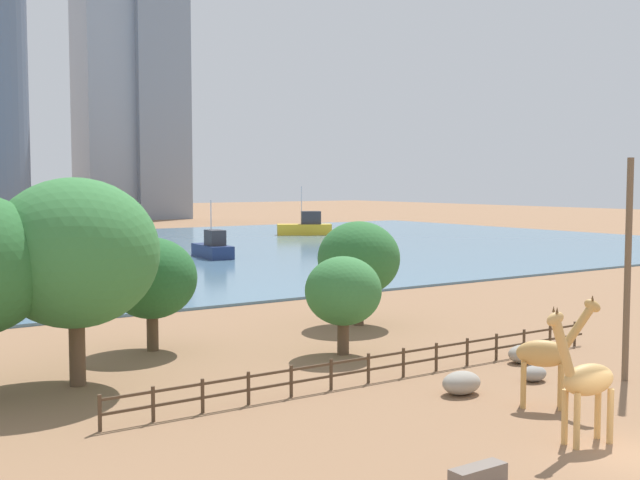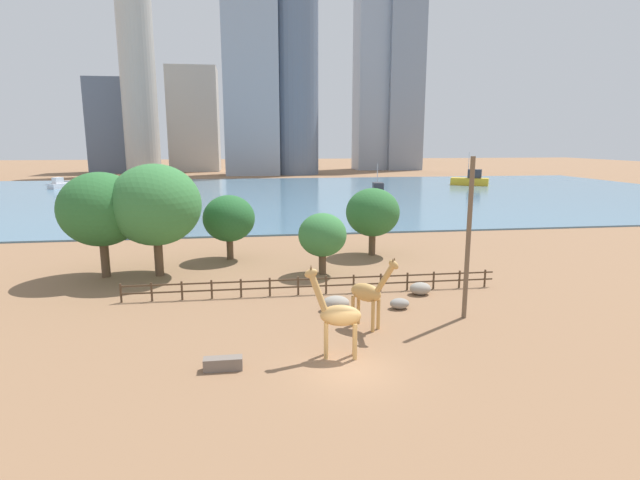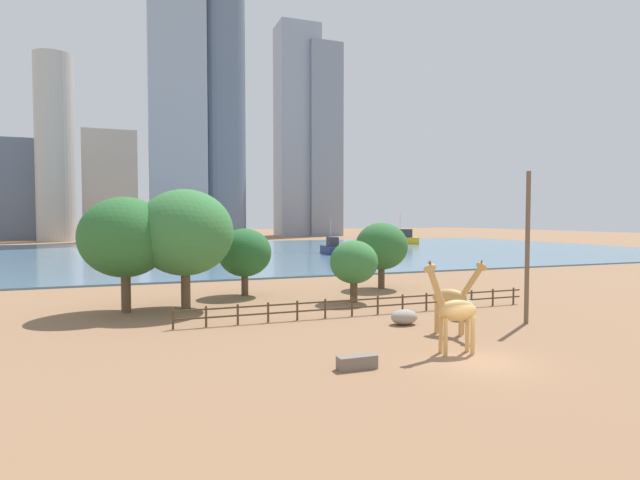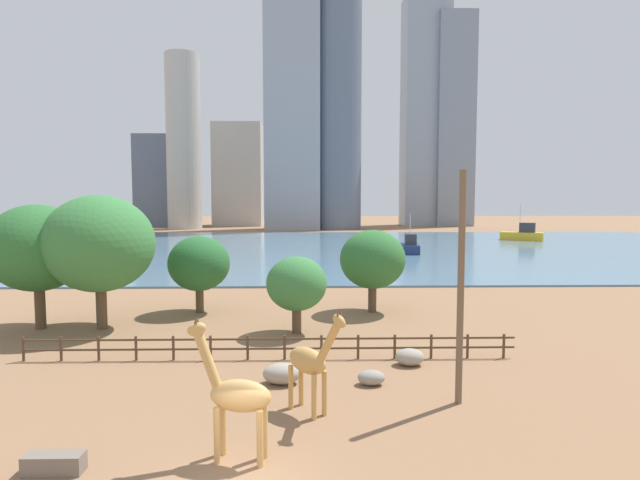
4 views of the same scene
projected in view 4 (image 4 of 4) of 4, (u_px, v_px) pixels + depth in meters
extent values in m
plane|color=#8C6647|center=(298.00, 246.00, 94.30)|extent=(400.00, 400.00, 0.00)
cube|color=slate|center=(298.00, 247.00, 91.30)|extent=(180.00, 86.00, 0.20)
cylinder|color=tan|center=(324.00, 393.00, 19.52)|extent=(0.29, 0.29, 1.79)
cylinder|color=tan|center=(314.00, 397.00, 19.14)|extent=(0.29, 0.29, 1.79)
cylinder|color=tan|center=(301.00, 384.00, 20.52)|extent=(0.29, 0.29, 1.79)
cylinder|color=tan|center=(291.00, 387.00, 20.14)|extent=(0.29, 0.29, 1.79)
ellipsoid|color=tan|center=(307.00, 361.00, 19.74)|extent=(1.91, 1.99, 1.03)
cylinder|color=tan|center=(329.00, 341.00, 18.75)|extent=(1.10, 1.17, 1.86)
ellipsoid|color=tan|center=(339.00, 321.00, 18.32)|extent=(0.75, 0.78, 0.68)
cone|color=brown|center=(341.00, 313.00, 18.35)|extent=(0.13, 0.13, 0.19)
cone|color=brown|center=(338.00, 313.00, 18.24)|extent=(0.13, 0.13, 0.19)
cylinder|color=tan|center=(217.00, 435.00, 15.93)|extent=(0.25, 0.25, 1.83)
cylinder|color=tan|center=(223.00, 427.00, 16.49)|extent=(0.25, 0.25, 1.83)
cylinder|color=tan|center=(260.00, 439.00, 15.72)|extent=(0.25, 0.25, 1.83)
cylinder|color=tan|center=(265.00, 430.00, 16.28)|extent=(0.25, 0.25, 1.83)
ellipsoid|color=tan|center=(241.00, 396.00, 16.01)|extent=(2.13, 1.15, 1.06)
cylinder|color=tan|center=(207.00, 359.00, 16.09)|extent=(1.03, 0.50, 2.01)
ellipsoid|color=tan|center=(197.00, 329.00, 16.07)|extent=(0.81, 0.45, 0.62)
cone|color=brown|center=(195.00, 321.00, 15.96)|extent=(0.11, 0.11, 0.19)
cone|color=brown|center=(197.00, 319.00, 16.13)|extent=(0.11, 0.11, 0.19)
cylinder|color=brown|center=(461.00, 288.00, 20.41)|extent=(0.28, 0.28, 9.66)
ellipsoid|color=gray|center=(371.00, 378.00, 22.81)|extent=(1.25, 0.90, 0.68)
ellipsoid|color=gray|center=(282.00, 374.00, 22.94)|extent=(1.76, 1.26, 0.95)
ellipsoid|color=gray|center=(410.00, 357.00, 25.54)|extent=(1.49, 1.15, 0.86)
cube|color=#72665B|center=(54.00, 463.00, 15.40)|extent=(1.80, 0.60, 0.60)
cylinder|color=#4C3826|center=(23.00, 349.00, 26.18)|extent=(0.14, 0.14, 1.30)
cylinder|color=#4C3826|center=(61.00, 349.00, 26.22)|extent=(0.14, 0.14, 1.30)
cylinder|color=#4C3826|center=(99.00, 349.00, 26.26)|extent=(0.14, 0.14, 1.30)
cylinder|color=#4C3826|center=(136.00, 348.00, 26.31)|extent=(0.14, 0.14, 1.30)
cylinder|color=#4C3826|center=(173.00, 348.00, 26.35)|extent=(0.14, 0.14, 1.30)
cylinder|color=#4C3826|center=(211.00, 348.00, 26.40)|extent=(0.14, 0.14, 1.30)
cylinder|color=#4C3826|center=(248.00, 348.00, 26.44)|extent=(0.14, 0.14, 1.30)
cylinder|color=#4C3826|center=(285.00, 347.00, 26.48)|extent=(0.14, 0.14, 1.30)
cylinder|color=#4C3826|center=(321.00, 347.00, 26.53)|extent=(0.14, 0.14, 1.30)
cylinder|color=#4C3826|center=(358.00, 347.00, 26.57)|extent=(0.14, 0.14, 1.30)
cylinder|color=#4C3826|center=(395.00, 347.00, 26.62)|extent=(0.14, 0.14, 1.30)
cylinder|color=#4C3826|center=(431.00, 346.00, 26.66)|extent=(0.14, 0.14, 1.30)
cylinder|color=#4C3826|center=(468.00, 346.00, 26.71)|extent=(0.14, 0.14, 1.30)
cylinder|color=#4C3826|center=(504.00, 346.00, 26.75)|extent=(0.14, 0.14, 1.30)
cube|color=#4C3826|center=(271.00, 339.00, 26.43)|extent=(26.10, 0.08, 0.10)
cube|color=#4C3826|center=(271.00, 349.00, 26.47)|extent=(26.10, 0.08, 0.10)
cylinder|color=brown|center=(200.00, 300.00, 37.75)|extent=(0.59, 0.59, 1.90)
ellipsoid|color=#26602D|center=(199.00, 263.00, 37.54)|extent=(4.60, 4.60, 4.14)
cylinder|color=brown|center=(102.00, 308.00, 32.80)|extent=(0.68, 0.68, 2.85)
ellipsoid|color=#387A3D|center=(99.00, 244.00, 32.48)|extent=(7.02, 7.02, 6.32)
cylinder|color=brown|center=(372.00, 299.00, 37.89)|extent=(0.63, 0.63, 2.06)
ellipsoid|color=#2D6B33|center=(373.00, 259.00, 37.66)|extent=(4.95, 4.95, 4.46)
cylinder|color=brown|center=(297.00, 320.00, 31.70)|extent=(0.59, 0.59, 1.68)
ellipsoid|color=#387A3D|center=(297.00, 284.00, 31.52)|extent=(3.84, 3.84, 3.45)
cylinder|color=brown|center=(40.00, 307.00, 32.91)|extent=(0.66, 0.66, 2.83)
ellipsoid|color=#2D6B33|center=(38.00, 248.00, 32.61)|extent=(6.33, 6.33, 5.70)
cube|color=gold|center=(522.00, 236.00, 106.33)|extent=(8.93, 6.89, 1.71)
cube|color=#333338|center=(527.00, 228.00, 105.68)|extent=(3.68, 3.30, 2.05)
cylinder|color=silver|center=(520.00, 218.00, 106.24)|extent=(0.16, 0.16, 5.97)
cube|color=navy|center=(410.00, 248.00, 79.92)|extent=(3.38, 7.34, 1.42)
cube|color=#333338|center=(411.00, 239.00, 78.92)|extent=(1.99, 2.74, 1.70)
cylinder|color=silver|center=(410.00, 229.00, 80.02)|extent=(0.13, 0.13, 4.96)
cube|color=silver|center=(93.00, 236.00, 109.89)|extent=(4.46, 5.84, 1.11)
cube|color=silver|center=(90.00, 231.00, 109.18)|extent=(2.14, 2.40, 1.34)
cube|color=#B7B2A8|center=(239.00, 175.00, 175.90)|extent=(16.80, 14.67, 35.46)
cylinder|color=#B7B2A8|center=(183.00, 143.00, 153.02)|extent=(10.41, 10.41, 53.10)
cylinder|color=slate|center=(338.00, 51.00, 150.06)|extent=(14.28, 14.28, 107.54)
cube|color=#939EAD|center=(292.00, 86.00, 149.49)|extent=(16.49, 11.88, 86.20)
cube|color=#939EAD|center=(425.00, 113.00, 174.90)|extent=(15.40, 12.65, 78.99)
cube|color=gray|center=(451.00, 123.00, 174.87)|extent=(12.66, 15.55, 72.19)
cube|color=slate|center=(163.00, 182.00, 169.94)|extent=(16.03, 15.06, 30.54)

